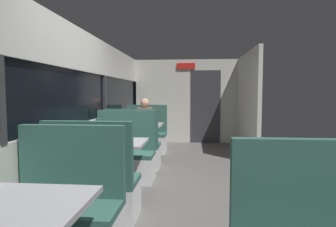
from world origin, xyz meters
The scene contains 13 objects.
ground_plane centered at (0.00, 0.00, -0.01)m, with size 3.30×9.20×0.02m, color #514F4C.
carriage_window_panel_left centered at (-1.45, 0.00, 1.11)m, with size 0.09×8.48×2.30m.
carriage_end_bulkhead centered at (0.06, 4.19, 1.14)m, with size 2.90×0.11×2.30m.
carriage_aisle_panel_right centered at (1.45, 3.00, 1.15)m, with size 0.08×2.40×2.30m, color beige.
dining_table_near_window centered at (-0.89, -2.09, 0.64)m, with size 0.90×0.70×0.74m.
bench_near_window_facing_entry centered at (-0.89, -1.39, 0.33)m, with size 0.95×0.50×1.10m.
dining_table_mid_window centered at (-0.89, 0.00, 0.64)m, with size 0.90×0.70×0.74m.
bench_mid_window_facing_end centered at (-0.89, -0.70, 0.33)m, with size 0.95×0.50×1.10m.
bench_mid_window_facing_entry centered at (-0.89, 0.70, 0.33)m, with size 0.95×0.50×1.10m.
dining_table_far_window centered at (-0.89, 2.08, 0.64)m, with size 0.90×0.70×0.74m.
bench_far_window_facing_end centered at (-0.89, 1.38, 0.33)m, with size 0.95×0.50×1.10m.
bench_far_window_facing_entry centered at (-0.89, 2.78, 0.33)m, with size 0.95×0.50×1.10m.
seated_passenger centered at (-0.89, 2.71, 0.54)m, with size 0.47×0.55×1.26m.
Camera 1 is at (0.17, -3.59, 1.38)m, focal length 29.82 mm.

